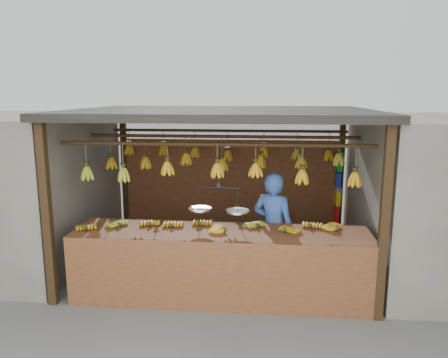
# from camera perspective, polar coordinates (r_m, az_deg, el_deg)

# --- Properties ---
(ground) EXTENTS (80.00, 80.00, 0.00)m
(ground) POSITION_cam_1_polar(r_m,az_deg,el_deg) (6.96, -0.24, -11.05)
(ground) COLOR #5B5B57
(stall) EXTENTS (4.30, 3.30, 2.40)m
(stall) POSITION_cam_1_polar(r_m,az_deg,el_deg) (6.80, 0.02, 5.60)
(stall) COLOR #2F1F0F
(stall) RESTS_ON ground
(counter) EXTENTS (3.78, 0.86, 0.96)m
(counter) POSITION_cam_1_polar(r_m,az_deg,el_deg) (5.55, -0.58, -8.99)
(counter) COLOR brown
(counter) RESTS_ON ground
(hanging_bananas) EXTENTS (3.63, 2.25, 0.39)m
(hanging_bananas) POSITION_cam_1_polar(r_m,az_deg,el_deg) (6.52, -0.25, 2.29)
(hanging_bananas) COLOR #92A523
(hanging_bananas) RESTS_ON ground
(balance_scale) EXTENTS (0.78, 0.35, 0.87)m
(balance_scale) POSITION_cam_1_polar(r_m,az_deg,el_deg) (5.63, -0.71, -3.67)
(balance_scale) COLOR black
(balance_scale) RESTS_ON ground
(vendor) EXTENTS (0.68, 0.57, 1.59)m
(vendor) POSITION_cam_1_polar(r_m,az_deg,el_deg) (6.09, 6.43, -6.46)
(vendor) COLOR #3359A5
(vendor) RESTS_ON ground
(bag_bundles) EXTENTS (0.08, 0.26, 1.29)m
(bag_bundles) POSITION_cam_1_polar(r_m,az_deg,el_deg) (8.04, 14.63, -1.17)
(bag_bundles) COLOR #199926
(bag_bundles) RESTS_ON ground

